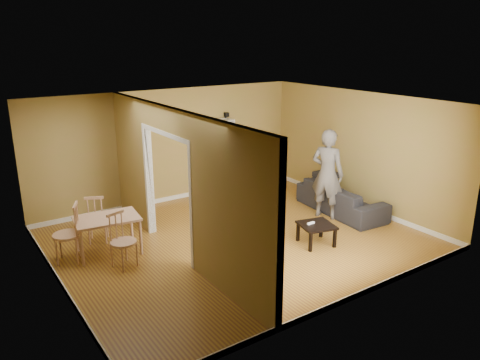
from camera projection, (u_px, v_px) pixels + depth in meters
The scene contains 16 objects.
room_shell at pixel (237, 174), 8.55m from camera, with size 6.50×6.50×6.50m.
partition at pixel (178, 185), 7.90m from camera, with size 0.22×5.50×2.60m, color olive, non-canonical shape.
wall_speaker at pixel (227, 115), 11.30m from camera, with size 0.10×0.10×0.10m, color black.
sofa at pixel (341, 194), 10.21m from camera, with size 0.93×2.18×0.83m, color black.
person at pixel (328, 166), 9.73m from camera, with size 0.64×0.82×2.24m, color slate.
bookshelf at pixel (217, 157), 11.35m from camera, with size 0.77×0.33×1.82m.
paper_box_navy_a at pixel (218, 174), 11.42m from camera, with size 0.42×0.27×0.21m, color #11144D.
paper_box_teal at pixel (216, 160), 11.29m from camera, with size 0.45×0.29×0.23m, color #0A6653.
paper_box_navy_b at pixel (217, 146), 11.20m from camera, with size 0.41×0.26×0.21m, color navy.
paper_box_navy_c at pixel (218, 136), 11.16m from camera, with size 0.45×0.29×0.23m, color navy.
coffee_table at pixel (316, 227), 8.63m from camera, with size 0.59×0.59×0.40m.
game_controller at pixel (311, 223), 8.62m from camera, with size 0.15×0.04×0.03m, color white.
dining_table at pixel (107, 221), 8.20m from camera, with size 1.09×0.73×0.68m.
chair_left at pixel (67, 233), 7.92m from camera, with size 0.47×0.47×1.04m, color #D3BE87, non-canonical shape.
chair_near at pixel (123, 241), 7.74m from camera, with size 0.43×0.43×0.94m, color tan, non-canonical shape.
chair_far at pixel (97, 218), 8.72m from camera, with size 0.44×0.44×0.95m, color tan, non-canonical shape.
Camera 1 is at (-4.57, -6.81, 3.71)m, focal length 35.00 mm.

